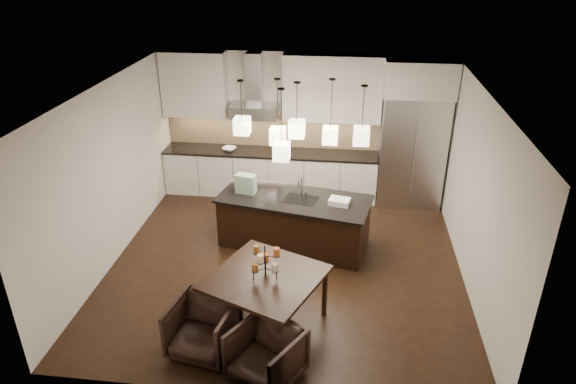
# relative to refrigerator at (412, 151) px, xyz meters

# --- Properties ---
(floor) EXTENTS (5.50, 5.50, 0.02)m
(floor) POSITION_rel_refrigerator_xyz_m (-2.10, -2.38, -1.08)
(floor) COLOR black
(floor) RESTS_ON ground
(ceiling) EXTENTS (5.50, 5.50, 0.02)m
(ceiling) POSITION_rel_refrigerator_xyz_m (-2.10, -2.38, 1.73)
(ceiling) COLOR white
(ceiling) RESTS_ON wall_back
(wall_back) EXTENTS (5.50, 0.02, 2.80)m
(wall_back) POSITION_rel_refrigerator_xyz_m (-2.10, 0.38, 0.32)
(wall_back) COLOR silver
(wall_back) RESTS_ON ground
(wall_front) EXTENTS (5.50, 0.02, 2.80)m
(wall_front) POSITION_rel_refrigerator_xyz_m (-2.10, -5.14, 0.32)
(wall_front) COLOR silver
(wall_front) RESTS_ON ground
(wall_left) EXTENTS (0.02, 5.50, 2.80)m
(wall_left) POSITION_rel_refrigerator_xyz_m (-4.86, -2.38, 0.32)
(wall_left) COLOR silver
(wall_left) RESTS_ON ground
(wall_right) EXTENTS (0.02, 5.50, 2.80)m
(wall_right) POSITION_rel_refrigerator_xyz_m (0.66, -2.38, 0.32)
(wall_right) COLOR silver
(wall_right) RESTS_ON ground
(refrigerator) EXTENTS (1.20, 0.72, 2.15)m
(refrigerator) POSITION_rel_refrigerator_xyz_m (0.00, 0.00, 0.00)
(refrigerator) COLOR #B7B7BA
(refrigerator) RESTS_ON floor
(fridge_panel) EXTENTS (1.26, 0.72, 0.65)m
(fridge_panel) POSITION_rel_refrigerator_xyz_m (0.00, 0.00, 1.40)
(fridge_panel) COLOR silver
(fridge_panel) RESTS_ON refrigerator
(lower_cabinets) EXTENTS (4.21, 0.62, 0.88)m
(lower_cabinets) POSITION_rel_refrigerator_xyz_m (-2.73, 0.05, -0.64)
(lower_cabinets) COLOR silver
(lower_cabinets) RESTS_ON floor
(countertop) EXTENTS (4.21, 0.66, 0.04)m
(countertop) POSITION_rel_refrigerator_xyz_m (-2.73, 0.05, -0.17)
(countertop) COLOR black
(countertop) RESTS_ON lower_cabinets
(backsplash) EXTENTS (4.21, 0.02, 0.63)m
(backsplash) POSITION_rel_refrigerator_xyz_m (-2.73, 0.35, 0.16)
(backsplash) COLOR tan
(backsplash) RESTS_ON countertop
(upper_cab_left) EXTENTS (1.25, 0.35, 1.25)m
(upper_cab_left) POSITION_rel_refrigerator_xyz_m (-4.20, 0.19, 1.10)
(upper_cab_left) COLOR silver
(upper_cab_left) RESTS_ON wall_back
(upper_cab_right) EXTENTS (1.85, 0.35, 1.25)m
(upper_cab_right) POSITION_rel_refrigerator_xyz_m (-1.55, 0.19, 1.10)
(upper_cab_right) COLOR silver
(upper_cab_right) RESTS_ON wall_back
(hood_canopy) EXTENTS (0.90, 0.52, 0.24)m
(hood_canopy) POSITION_rel_refrigerator_xyz_m (-3.03, 0.10, 0.65)
(hood_canopy) COLOR #B7B7BA
(hood_canopy) RESTS_ON wall_back
(hood_chimney) EXTENTS (0.30, 0.28, 0.96)m
(hood_chimney) POSITION_rel_refrigerator_xyz_m (-3.03, 0.21, 1.24)
(hood_chimney) COLOR #B7B7BA
(hood_chimney) RESTS_ON hood_canopy
(fruit_bowl) EXTENTS (0.32, 0.32, 0.06)m
(fruit_bowl) POSITION_rel_refrigerator_xyz_m (-3.53, 0.00, -0.12)
(fruit_bowl) COLOR silver
(fruit_bowl) RESTS_ON countertop
(island_body) EXTENTS (2.53, 1.41, 0.84)m
(island_body) POSITION_rel_refrigerator_xyz_m (-2.04, -1.84, -0.65)
(island_body) COLOR black
(island_body) RESTS_ON floor
(island_top) EXTENTS (2.62, 1.50, 0.04)m
(island_top) POSITION_rel_refrigerator_xyz_m (-2.04, -1.84, -0.21)
(island_top) COLOR black
(island_top) RESTS_ON island_body
(faucet) EXTENTS (0.14, 0.24, 0.36)m
(faucet) POSITION_rel_refrigerator_xyz_m (-1.92, -1.77, -0.01)
(faucet) COLOR silver
(faucet) RESTS_ON island_top
(tote_bag) EXTENTS (0.35, 0.23, 0.33)m
(tote_bag) POSITION_rel_refrigerator_xyz_m (-2.86, -1.74, -0.03)
(tote_bag) COLOR #28623F
(tote_bag) RESTS_ON island_top
(food_container) EXTENTS (0.36, 0.29, 0.10)m
(food_container) POSITION_rel_refrigerator_xyz_m (-1.30, -1.98, -0.15)
(food_container) COLOR silver
(food_container) RESTS_ON island_top
(dining_table) EXTENTS (1.72, 1.72, 0.79)m
(dining_table) POSITION_rel_refrigerator_xyz_m (-2.18, -3.92, -0.68)
(dining_table) COLOR black
(dining_table) RESTS_ON floor
(candelabra) EXTENTS (0.50, 0.50, 0.46)m
(candelabra) POSITION_rel_refrigerator_xyz_m (-2.18, -3.92, -0.06)
(candelabra) COLOR black
(candelabra) RESTS_ON dining_table
(candle_a) EXTENTS (0.10, 0.10, 0.11)m
(candle_a) POSITION_rel_refrigerator_xyz_m (-2.05, -3.98, -0.10)
(candle_a) COLOR beige
(candle_a) RESTS_ON candelabra
(candle_b) EXTENTS (0.10, 0.10, 0.11)m
(candle_b) POSITION_rel_refrigerator_xyz_m (-2.20, -3.78, -0.10)
(candle_b) COLOR #BF5F20
(candle_b) RESTS_ON candelabra
(candle_c) EXTENTS (0.10, 0.10, 0.11)m
(candle_c) POSITION_rel_refrigerator_xyz_m (-2.30, -4.01, -0.10)
(candle_c) COLOR #975520
(candle_c) RESTS_ON candelabra
(candle_d) EXTENTS (0.10, 0.10, 0.11)m
(candle_d) POSITION_rel_refrigerator_xyz_m (-2.04, -3.88, 0.07)
(candle_d) COLOR #BF5F20
(candle_d) RESTS_ON candelabra
(candle_e) EXTENTS (0.10, 0.10, 0.11)m
(candle_e) POSITION_rel_refrigerator_xyz_m (-2.30, -3.85, 0.07)
(candle_e) COLOR #975520
(candle_e) RESTS_ON candelabra
(candle_f) EXTENTS (0.10, 0.10, 0.11)m
(candle_f) POSITION_rel_refrigerator_xyz_m (-2.22, -4.05, 0.07)
(candle_f) COLOR beige
(candle_f) RESTS_ON candelabra
(armchair_left) EXTENTS (0.89, 0.91, 0.71)m
(armchair_left) POSITION_rel_refrigerator_xyz_m (-2.88, -4.48, -0.72)
(armchair_left) COLOR black
(armchair_left) RESTS_ON floor
(armchair_right) EXTENTS (1.02, 1.02, 0.69)m
(armchair_right) POSITION_rel_refrigerator_xyz_m (-2.04, -4.84, -0.73)
(armchair_right) COLOR black
(armchair_right) RESTS_ON floor
(pendant_a) EXTENTS (0.24, 0.24, 0.26)m
(pendant_a) POSITION_rel_refrigerator_xyz_m (-2.86, -1.85, 1.01)
(pendant_a) COLOR white
(pendant_a) RESTS_ON ceiling
(pendant_b) EXTENTS (0.24, 0.24, 0.26)m
(pendant_b) POSITION_rel_refrigerator_xyz_m (-2.32, -1.69, 0.81)
(pendant_b) COLOR white
(pendant_b) RESTS_ON ceiling
(pendant_c) EXTENTS (0.24, 0.24, 0.26)m
(pendant_c) POSITION_rel_refrigerator_xyz_m (-2.00, -1.86, 1.00)
(pendant_c) COLOR white
(pendant_c) RESTS_ON ceiling
(pendant_d) EXTENTS (0.24, 0.24, 0.26)m
(pendant_d) POSITION_rel_refrigerator_xyz_m (-1.50, -1.61, 0.83)
(pendant_d) COLOR white
(pendant_d) RESTS_ON ceiling
(pendant_e) EXTENTS (0.24, 0.24, 0.26)m
(pendant_e) POSITION_rel_refrigerator_xyz_m (-1.02, -1.93, 0.96)
(pendant_e) COLOR white
(pendant_e) RESTS_ON ceiling
(pendant_f) EXTENTS (0.24, 0.24, 0.26)m
(pendant_f) POSITION_rel_refrigerator_xyz_m (-2.19, -2.24, 0.77)
(pendant_f) COLOR white
(pendant_f) RESTS_ON ceiling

